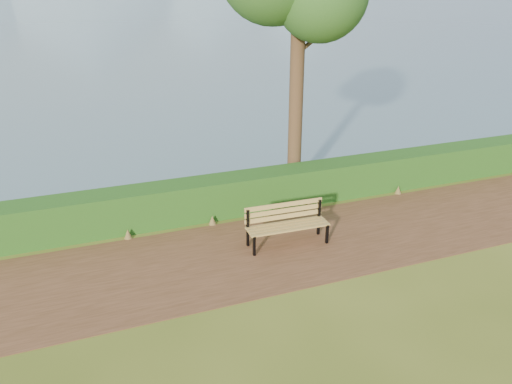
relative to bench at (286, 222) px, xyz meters
name	(u,v)px	position (x,y,z in m)	size (l,w,h in m)	color
ground	(285,255)	(-0.25, -0.51, -0.56)	(140.00, 140.00, 0.00)	#4A5819
path	(280,248)	(-0.25, -0.21, -0.55)	(40.00, 3.40, 0.01)	#4F311B
hedge	(246,192)	(-0.25, 2.09, -0.06)	(32.00, 0.85, 1.00)	#1D4914
bench	(286,222)	(0.00, 0.00, 0.00)	(1.95, 0.64, 0.96)	black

